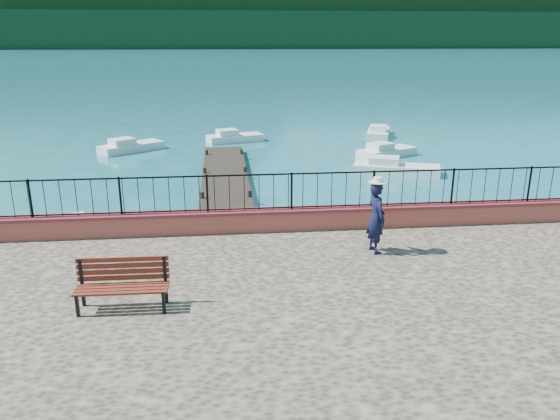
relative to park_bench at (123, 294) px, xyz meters
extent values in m
plane|color=#19596B|center=(4.03, 0.39, -1.49)|extent=(2000.00, 2000.00, 0.00)
cube|color=#AF463F|center=(4.03, 4.09, 0.00)|extent=(28.00, 0.46, 0.58)
cube|color=black|center=(4.03, 4.09, 0.76)|extent=(27.00, 0.05, 0.95)
cube|color=#2D231C|center=(2.03, 12.39, -1.34)|extent=(2.00, 16.00, 0.30)
cube|color=black|center=(4.03, 300.39, 7.51)|extent=(900.00, 60.00, 18.00)
cube|color=black|center=(4.03, 360.39, 20.51)|extent=(900.00, 120.00, 44.00)
ellipsoid|color=#142D23|center=(224.03, 560.39, -1.49)|extent=(448.00, 384.00, 180.00)
cube|color=black|center=(0.00, -0.04, -0.07)|extent=(1.74, 0.56, 0.43)
cube|color=maroon|center=(0.00, 0.22, 0.40)|extent=(1.73, 0.12, 0.53)
imported|color=black|center=(5.52, 2.30, 0.57)|extent=(0.53, 0.70, 1.72)
cylinder|color=silver|center=(5.52, 2.30, 1.49)|extent=(0.44, 0.44, 0.12)
cube|color=silver|center=(-2.47, 7.19, -1.09)|extent=(4.28, 2.83, 0.80)
cube|color=silver|center=(10.02, 14.55, -1.09)|extent=(4.14, 2.55, 0.80)
cube|color=silver|center=(10.71, 18.37, -1.09)|extent=(3.50, 2.64, 0.80)
cube|color=silver|center=(-3.11, 21.26, -1.09)|extent=(3.60, 3.18, 0.80)
cube|color=silver|center=(2.76, 23.51, -1.09)|extent=(3.59, 2.22, 0.80)
cube|color=silver|center=(11.97, 24.42, -1.09)|extent=(2.32, 3.67, 0.80)
camera|label=1|loc=(1.96, -9.59, 4.66)|focal=35.00mm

